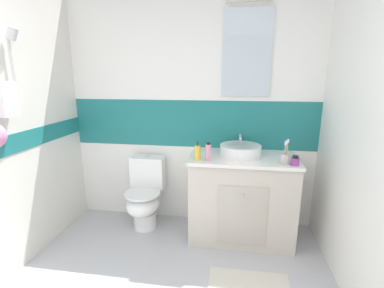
{
  "coord_description": "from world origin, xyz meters",
  "views": [
    {
      "loc": [
        0.44,
        -0.4,
        1.59
      ],
      "look_at": [
        0.09,
        1.84,
        1.02
      ],
      "focal_mm": 25.2,
      "sensor_mm": 36.0,
      "label": 1
    }
  ],
  "objects_px": {
    "sink_basin": "(240,150)",
    "toothbrush_cup": "(285,158)",
    "deodorant_spray_can": "(208,152)",
    "hair_gel_jar": "(295,161)",
    "soap_dispenser": "(197,153)",
    "toilet": "(145,195)"
  },
  "relations": [
    {
      "from": "toothbrush_cup",
      "to": "hair_gel_jar",
      "type": "xyz_separation_m",
      "value": [
        0.08,
        -0.01,
        -0.02
      ]
    },
    {
      "from": "deodorant_spray_can",
      "to": "hair_gel_jar",
      "type": "xyz_separation_m",
      "value": [
        0.75,
        -0.02,
        -0.04
      ]
    },
    {
      "from": "soap_dispenser",
      "to": "deodorant_spray_can",
      "type": "xyz_separation_m",
      "value": [
        0.1,
        -0.0,
        0.01
      ]
    },
    {
      "from": "soap_dispenser",
      "to": "toothbrush_cup",
      "type": "bearing_deg",
      "value": -0.68
    },
    {
      "from": "hair_gel_jar",
      "to": "sink_basin",
      "type": "bearing_deg",
      "value": 153.83
    },
    {
      "from": "sink_basin",
      "to": "toothbrush_cup",
      "type": "bearing_deg",
      "value": -29.6
    },
    {
      "from": "toothbrush_cup",
      "to": "deodorant_spray_can",
      "type": "bearing_deg",
      "value": 179.49
    },
    {
      "from": "sink_basin",
      "to": "hair_gel_jar",
      "type": "height_order",
      "value": "sink_basin"
    },
    {
      "from": "soap_dispenser",
      "to": "sink_basin",
      "type": "bearing_deg",
      "value": 27.69
    },
    {
      "from": "sink_basin",
      "to": "toilet",
      "type": "height_order",
      "value": "sink_basin"
    },
    {
      "from": "sink_basin",
      "to": "soap_dispenser",
      "type": "height_order",
      "value": "soap_dispenser"
    },
    {
      "from": "toilet",
      "to": "deodorant_spray_can",
      "type": "xyz_separation_m",
      "value": [
        0.69,
        -0.23,
        0.58
      ]
    },
    {
      "from": "sink_basin",
      "to": "deodorant_spray_can",
      "type": "bearing_deg",
      "value": -144.54
    },
    {
      "from": "toothbrush_cup",
      "to": "soap_dispenser",
      "type": "height_order",
      "value": "toothbrush_cup"
    },
    {
      "from": "toothbrush_cup",
      "to": "hair_gel_jar",
      "type": "distance_m",
      "value": 0.09
    },
    {
      "from": "sink_basin",
      "to": "toilet",
      "type": "bearing_deg",
      "value": 178.79
    },
    {
      "from": "hair_gel_jar",
      "to": "deodorant_spray_can",
      "type": "bearing_deg",
      "value": 178.6
    },
    {
      "from": "toilet",
      "to": "hair_gel_jar",
      "type": "relative_size",
      "value": 9.03
    },
    {
      "from": "sink_basin",
      "to": "deodorant_spray_can",
      "type": "distance_m",
      "value": 0.36
    },
    {
      "from": "soap_dispenser",
      "to": "hair_gel_jar",
      "type": "relative_size",
      "value": 2.06
    },
    {
      "from": "deodorant_spray_can",
      "to": "hair_gel_jar",
      "type": "relative_size",
      "value": 2.03
    },
    {
      "from": "sink_basin",
      "to": "soap_dispenser",
      "type": "relative_size",
      "value": 2.51
    }
  ]
}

